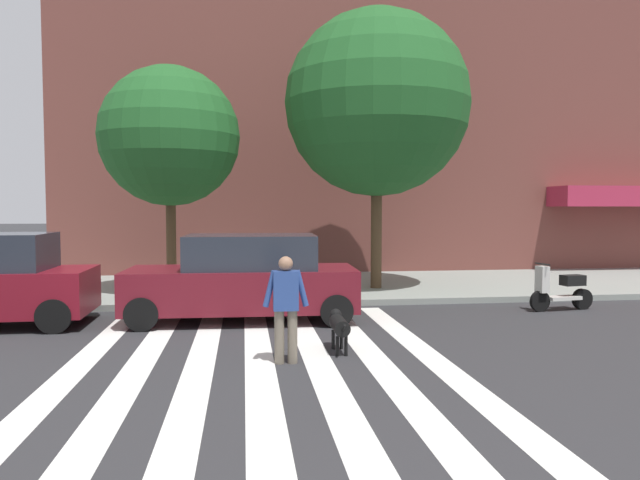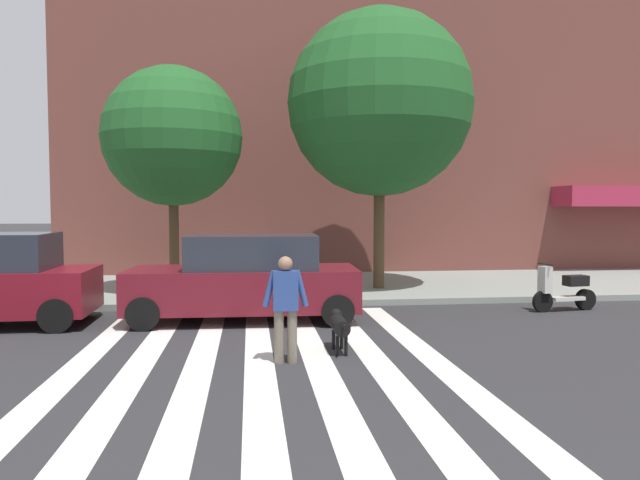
# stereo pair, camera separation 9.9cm
# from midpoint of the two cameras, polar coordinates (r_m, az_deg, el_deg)

# --- Properties ---
(ground_plane) EXTENTS (160.00, 160.00, 0.00)m
(ground_plane) POSITION_cam_midpoint_polar(r_m,az_deg,el_deg) (7.99, 1.07, -14.15)
(ground_plane) COLOR #2B2B2D
(sidewalk_far) EXTENTS (80.00, 6.00, 0.15)m
(sidewalk_far) POSITION_cam_midpoint_polar(r_m,az_deg,el_deg) (16.97, -3.23, -4.60)
(sidewalk_far) COLOR gray
(sidewalk_far) RESTS_ON ground_plane
(crosswalk_stripes) EXTENTS (5.85, 11.85, 0.01)m
(crosswalk_stripes) POSITION_cam_midpoint_polar(r_m,az_deg,el_deg) (7.92, -5.37, -14.29)
(crosswalk_stripes) COLOR silver
(crosswalk_stripes) RESTS_ON ground_plane
(parked_car_behind_first) EXTENTS (4.79, 2.11, 1.80)m
(parked_car_behind_first) POSITION_cam_midpoint_polar(r_m,az_deg,el_deg) (12.43, -6.96, -3.74)
(parked_car_behind_first) COLOR maroon
(parked_car_behind_first) RESTS_ON ground_plane
(parked_scooter) EXTENTS (1.63, 0.56, 1.11)m
(parked_scooter) POSITION_cam_midpoint_polar(r_m,az_deg,el_deg) (14.63, 22.81, -4.51)
(parked_scooter) COLOR black
(parked_scooter) RESTS_ON ground_plane
(street_tree_nearest) EXTENTS (3.61, 3.61, 5.86)m
(street_tree_nearest) POSITION_cam_midpoint_polar(r_m,az_deg,el_deg) (15.90, -13.94, 9.68)
(street_tree_nearest) COLOR #4C3823
(street_tree_nearest) RESTS_ON sidewalk_far
(street_tree_middle) EXTENTS (5.03, 5.03, 7.56)m
(street_tree_middle) POSITION_cam_midpoint_polar(r_m,az_deg,el_deg) (16.46, 5.99, 12.99)
(street_tree_middle) COLOR #4C3823
(street_tree_middle) RESTS_ON sidewalk_far
(pedestrian_dog_walker) EXTENTS (0.70, 0.24, 1.64)m
(pedestrian_dog_walker) POSITION_cam_midpoint_polar(r_m,az_deg,el_deg) (8.98, -3.05, -6.13)
(pedestrian_dog_walker) COLOR #6B6051
(pedestrian_dog_walker) RESTS_ON ground_plane
(dog_on_leash) EXTENTS (0.27, 1.08, 0.65)m
(dog_on_leash) POSITION_cam_midpoint_polar(r_m,az_deg,el_deg) (9.76, 2.16, -8.25)
(dog_on_leash) COLOR black
(dog_on_leash) RESTS_ON ground_plane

